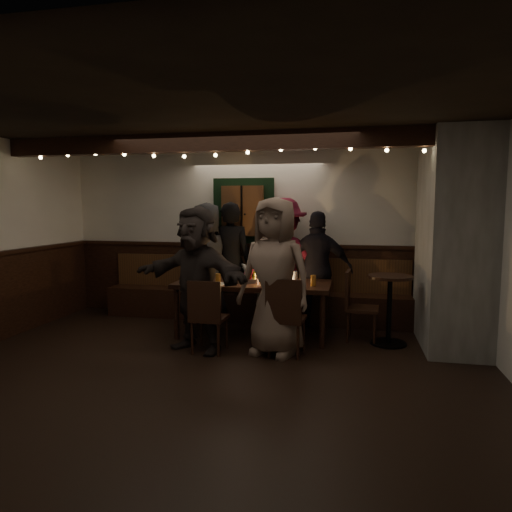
% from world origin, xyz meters
% --- Properties ---
extents(room, '(6.02, 5.01, 2.62)m').
position_xyz_m(room, '(1.07, 1.42, 1.07)').
color(room, black).
rests_on(room, ground).
extents(dining_table, '(2.03, 0.87, 0.88)m').
position_xyz_m(dining_table, '(0.17, 1.40, 0.66)').
color(dining_table, black).
rests_on(dining_table, ground).
extents(chair_near_left, '(0.40, 0.40, 0.87)m').
position_xyz_m(chair_near_left, '(-0.19, 0.56, 0.49)').
color(chair_near_left, black).
rests_on(chair_near_left, ground).
extents(chair_near_right, '(0.44, 0.44, 0.91)m').
position_xyz_m(chair_near_right, '(0.71, 0.64, 0.51)').
color(chair_near_right, black).
rests_on(chair_near_right, ground).
extents(chair_end, '(0.44, 0.44, 0.90)m').
position_xyz_m(chair_end, '(1.50, 1.47, 0.51)').
color(chair_end, black).
rests_on(chair_end, ground).
extents(high_top, '(0.55, 0.55, 0.87)m').
position_xyz_m(high_top, '(1.92, 1.38, 0.55)').
color(high_top, black).
rests_on(high_top, ground).
extents(person_a, '(0.98, 0.77, 1.78)m').
position_xyz_m(person_a, '(-0.68, 2.07, 0.89)').
color(person_a, black).
rests_on(person_a, ground).
extents(person_b, '(0.69, 0.49, 1.79)m').
position_xyz_m(person_b, '(-0.35, 2.18, 0.89)').
color(person_b, black).
rests_on(person_b, ground).
extents(person_c, '(0.73, 0.57, 1.49)m').
position_xyz_m(person_c, '(0.18, 2.17, 0.74)').
color(person_c, white).
rests_on(person_c, ground).
extents(person_d, '(1.34, 1.01, 1.84)m').
position_xyz_m(person_d, '(0.47, 2.06, 0.92)').
color(person_d, '#490B1B').
rests_on(person_d, ground).
extents(person_e, '(0.98, 0.44, 1.66)m').
position_xyz_m(person_e, '(0.98, 2.04, 0.83)').
color(person_e, black).
rests_on(person_e, ground).
extents(person_f, '(1.68, 1.06, 1.73)m').
position_xyz_m(person_f, '(-0.35, 0.67, 0.87)').
color(person_f, black).
rests_on(person_f, ground).
extents(person_g, '(1.02, 0.81, 1.83)m').
position_xyz_m(person_g, '(0.58, 0.72, 0.91)').
color(person_g, '#7B6456').
rests_on(person_g, ground).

